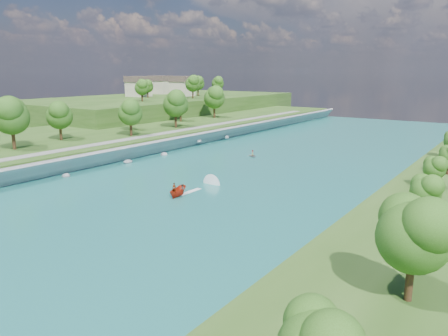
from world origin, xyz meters
The scene contains 12 objects.
ground centered at (0.00, 0.00, 0.00)m, with size 260.00×260.00×0.00m, color #2D5119.
river_water centered at (0.00, 20.00, 0.05)m, with size 55.00×240.00×0.10m, color #1B695F.
berm_west centered at (-50.00, 20.00, 1.75)m, with size 45.00×240.00×3.50m, color #2D5119.
ridge_west centered at (-82.50, 95.00, 4.50)m, with size 60.00×120.00×9.00m, color #2D5119.
riprap_bank centered at (-25.83, 19.33, 1.77)m, with size 4.62×236.00×4.34m.
riverside_path centered at (-32.50, 20.00, 3.55)m, with size 3.00×200.00×0.10m, color gray.
ridge_houses centered at (-88.67, 100.00, 13.31)m, with size 29.50×29.50×8.40m.
trees_west centered at (-41.90, 10.90, 9.20)m, with size 18.00×152.51×12.91m.
trees_east centered at (36.77, 9.56, 5.75)m, with size 15.28×141.05×10.29m.
trees_ridge centered at (-70.09, 95.13, 13.83)m, with size 23.04×55.83×10.51m.
motorboat centered at (1.24, 8.30, 0.81)m, with size 3.60×19.05×2.16m.
raft centered at (-6.03, 41.54, 0.45)m, with size 3.31×3.26×1.55m.
Camera 1 is at (45.08, -43.33, 19.35)m, focal length 35.00 mm.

